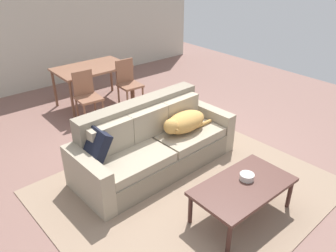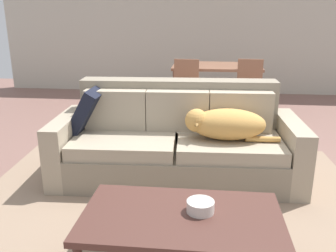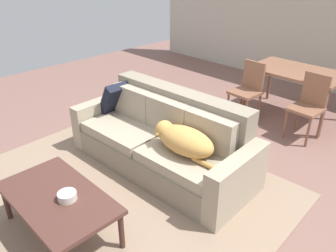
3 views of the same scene
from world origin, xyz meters
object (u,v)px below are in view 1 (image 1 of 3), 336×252
Objects in this scene: dog_on_left_cushion at (184,122)px; coffee_table at (243,188)px; couch at (153,144)px; bowl_on_coffee_table at (247,177)px; dining_chair_near_right at (128,81)px; dining_chair_near_left at (87,94)px; throw_pillow_by_left_arm at (94,146)px; dining_table at (92,70)px.

dog_on_left_cushion reaches higher than coffee_table.
couch is 2.00× the size of coffee_table.
dining_chair_near_right is (0.63, 3.33, 0.04)m from bowl_on_coffee_table.
dining_chair_near_right is (0.88, 1.92, 0.16)m from couch.
throw_pillow_by_left_arm is at bearing -111.46° from dining_chair_near_left.
coffee_table is (0.15, -1.46, 0.04)m from couch.
dining_chair_near_right is at bearing 77.72° from coffee_table.
couch is 2.57× the size of dining_chair_near_right.
bowl_on_coffee_table is at bearing -100.72° from dog_on_left_cushion.
coffee_table is at bearing -157.51° from bowl_on_coffee_table.
throw_pillow_by_left_arm is at bearing 124.96° from coffee_table.
bowl_on_coffee_table is 0.12× the size of dining_table.
coffee_table is (1.03, -1.47, -0.26)m from throw_pillow_by_left_arm.
dining_chair_near_right is at bearing 9.13° from dining_chair_near_left.
coffee_table is 0.14m from bowl_on_coffee_table.
coffee_table is 3.46m from dining_chair_near_right.
couch is 0.93m from throw_pillow_by_left_arm.
bowl_on_coffee_table is 0.18× the size of dining_chair_near_right.
dining_table is (1.29, 2.44, 0.05)m from throw_pillow_by_left_arm.
dog_on_left_cushion is 1.93× the size of throw_pillow_by_left_arm.
couch is 1.44m from bowl_on_coffee_table.
dining_chair_near_right is at bearing 75.50° from dog_on_left_cushion.
throw_pillow_by_left_arm reaches higher than bowl_on_coffee_table.
dog_on_left_cushion is at bearing -20.77° from couch.
dining_chair_near_right reaches higher than coffee_table.
dog_on_left_cushion is 2.59m from dining_table.
dog_on_left_cushion is 5.19× the size of bowl_on_coffee_table.
couch reaches higher than coffee_table.
coffee_table is at bearing -55.04° from throw_pillow_by_left_arm.
couch reaches higher than throw_pillow_by_left_arm.
couch reaches higher than dining_chair_near_left.
dining_table is at bearing 86.08° from coffee_table.
dining_table is (-0.03, 2.59, 0.10)m from dog_on_left_cushion.
dining_table reaches higher than coffee_table.
couch is 1.47m from coffee_table.
bowl_on_coffee_table is at bearing -97.53° from dining_chair_near_right.
coffee_table is 1.29× the size of dining_chair_near_left.
dining_chair_near_right is at bearing 79.34° from bowl_on_coffee_table.
bowl_on_coffee_table is (1.13, -1.42, -0.18)m from throw_pillow_by_left_arm.
bowl_on_coffee_table is 0.18× the size of dining_chair_near_left.
couch is 2.75× the size of dog_on_left_cushion.
dining_chair_near_right is at bearing -48.31° from dining_table.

